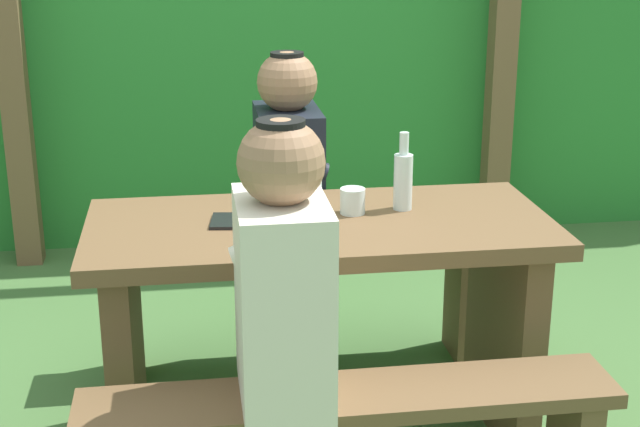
# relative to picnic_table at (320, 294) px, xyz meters

# --- Properties ---
(hedge_backdrop) EXTENTS (6.40, 0.83, 2.26)m
(hedge_backdrop) POSITION_rel_picnic_table_xyz_m (0.00, 2.38, 0.62)
(hedge_backdrop) COLOR #2A7E2F
(hedge_backdrop) RESTS_ON ground_plane
(pergola_post_left) EXTENTS (0.12, 0.12, 2.29)m
(pergola_post_left) POSITION_rel_picnic_table_xyz_m (-1.17, 1.79, 0.64)
(pergola_post_left) COLOR brown
(pergola_post_left) RESTS_ON ground_plane
(pergola_post_right) EXTENTS (0.12, 0.12, 2.29)m
(pergola_post_right) POSITION_rel_picnic_table_xyz_m (1.17, 1.79, 0.64)
(pergola_post_right) COLOR brown
(pergola_post_right) RESTS_ON ground_plane
(picnic_table) EXTENTS (1.40, 0.64, 0.75)m
(picnic_table) POSITION_rel_picnic_table_xyz_m (0.00, 0.00, 0.00)
(picnic_table) COLOR brown
(picnic_table) RESTS_ON ground_plane
(bench_far) EXTENTS (1.40, 0.24, 0.46)m
(bench_far) POSITION_rel_picnic_table_xyz_m (0.00, 0.53, -0.18)
(bench_far) COLOR brown
(bench_far) RESTS_ON ground_plane
(person_white_shirt) EXTENTS (0.25, 0.35, 0.72)m
(person_white_shirt) POSITION_rel_picnic_table_xyz_m (-0.17, -0.53, 0.29)
(person_white_shirt) COLOR silver
(person_white_shirt) RESTS_ON bench_near
(person_black_coat) EXTENTS (0.25, 0.35, 0.72)m
(person_black_coat) POSITION_rel_picnic_table_xyz_m (-0.04, 0.53, 0.29)
(person_black_coat) COLOR black
(person_black_coat) RESTS_ON bench_far
(drinking_glass) EXTENTS (0.08, 0.08, 0.08)m
(drinking_glass) POSITION_rel_picnic_table_xyz_m (0.11, 0.06, 0.28)
(drinking_glass) COLOR silver
(drinking_glass) RESTS_ON picnic_table
(bottle_left) EXTENTS (0.06, 0.06, 0.23)m
(bottle_left) POSITION_rel_picnic_table_xyz_m (-0.02, 0.01, 0.33)
(bottle_left) COLOR silver
(bottle_left) RESTS_ON picnic_table
(bottle_right) EXTENTS (0.06, 0.06, 0.25)m
(bottle_right) POSITION_rel_picnic_table_xyz_m (0.27, 0.08, 0.34)
(bottle_right) COLOR silver
(bottle_right) RESTS_ON picnic_table
(cell_phone) EXTENTS (0.09, 0.15, 0.01)m
(cell_phone) POSITION_rel_picnic_table_xyz_m (-0.29, 0.02, 0.25)
(cell_phone) COLOR black
(cell_phone) RESTS_ON picnic_table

